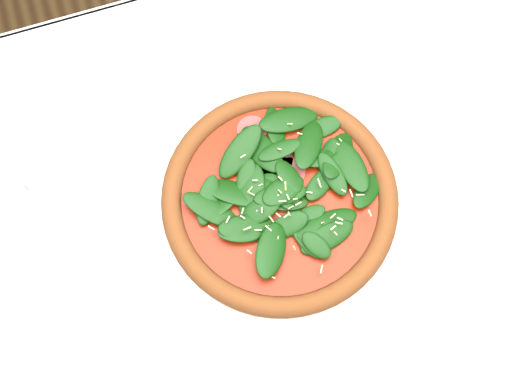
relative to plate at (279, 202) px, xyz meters
name	(u,v)px	position (x,y,z in m)	size (l,w,h in m)	color
ground	(282,284)	(0.04, -0.01, -0.76)	(6.00, 6.00, 0.00)	brown
dining_table	(300,218)	(0.04, -0.01, -0.11)	(1.21, 0.81, 0.75)	white
plate	(279,202)	(0.00, 0.00, 0.00)	(0.37, 0.37, 0.02)	white
pizza	(280,197)	(0.00, 0.00, 0.02)	(0.40, 0.40, 0.04)	brown
saucer_far	(474,25)	(0.38, 0.18, 0.00)	(0.14, 0.14, 0.01)	white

